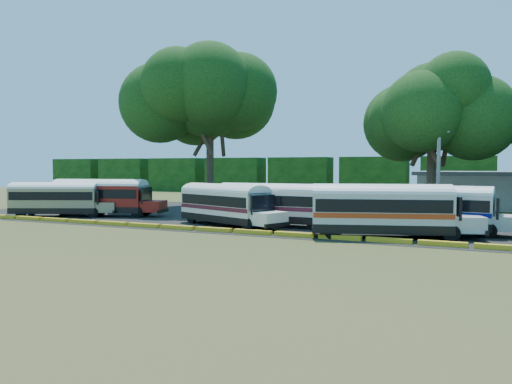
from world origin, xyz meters
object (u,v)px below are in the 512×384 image
at_px(bus_beige, 58,197).
at_px(tree_west, 210,92).
at_px(bus_cream_west, 226,202).
at_px(bus_white_red, 384,207).
at_px(bus_red, 103,195).

relative_size(bus_beige, tree_west, 0.55).
bearing_deg(bus_cream_west, bus_beige, -157.15).
xyz_separation_m(bus_beige, bus_white_red, (29.24, -1.17, 0.16)).
bearing_deg(bus_white_red, bus_cream_west, 156.20).
bearing_deg(bus_cream_west, bus_white_red, 14.92).
distance_m(bus_white_red, tree_west, 28.32).
distance_m(bus_beige, tree_west, 19.23).
bearing_deg(bus_white_red, bus_red, 155.72).
distance_m(bus_red, bus_cream_west, 13.99).
bearing_deg(bus_beige, bus_red, 11.09).
height_order(bus_red, bus_white_red, bus_white_red).
relative_size(bus_white_red, tree_west, 0.62).
bearing_deg(bus_red, tree_west, 53.22).
xyz_separation_m(bus_cream_west, bus_white_red, (12.21, -1.48, 0.13)).
bearing_deg(bus_beige, bus_cream_west, -22.72).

